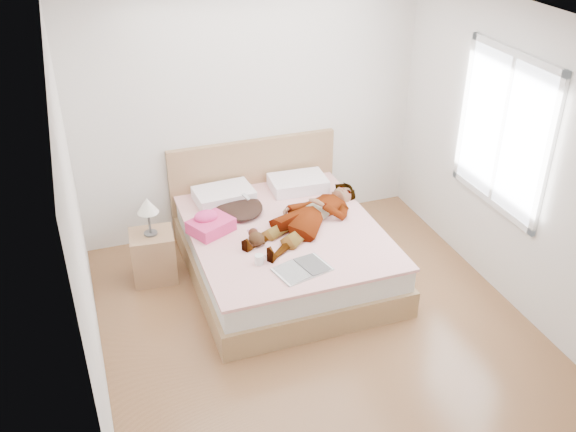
% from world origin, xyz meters
% --- Properties ---
extents(ground, '(4.00, 4.00, 0.00)m').
position_xyz_m(ground, '(0.00, 0.00, 0.00)').
color(ground, '#533319').
rests_on(ground, ground).
extents(woman, '(1.60, 1.33, 0.21)m').
position_xyz_m(woman, '(0.25, 0.98, 0.62)').
color(woman, white).
rests_on(woman, bed).
extents(hair, '(0.51, 0.61, 0.09)m').
position_xyz_m(hair, '(-0.32, 1.43, 0.55)').
color(hair, black).
rests_on(hair, bed).
extents(phone, '(0.08, 0.09, 0.05)m').
position_xyz_m(phone, '(-0.25, 1.38, 0.68)').
color(phone, silver).
rests_on(phone, bed).
extents(room_shell, '(4.00, 4.00, 4.00)m').
position_xyz_m(room_shell, '(1.77, 0.30, 1.50)').
color(room_shell, white).
rests_on(room_shell, ground).
extents(bed, '(1.80, 2.08, 1.00)m').
position_xyz_m(bed, '(0.00, 1.04, 0.28)').
color(bed, olive).
rests_on(bed, ground).
extents(towel, '(0.47, 0.44, 0.20)m').
position_xyz_m(towel, '(-0.67, 1.14, 0.59)').
color(towel, '#F54284').
rests_on(towel, bed).
extents(magazine, '(0.52, 0.40, 0.03)m').
position_xyz_m(magazine, '(-0.08, 0.25, 0.52)').
color(magazine, white).
rests_on(magazine, bed).
extents(coffee_mug, '(0.11, 0.09, 0.09)m').
position_xyz_m(coffee_mug, '(-0.40, 0.47, 0.55)').
color(coffee_mug, white).
rests_on(coffee_mug, bed).
extents(plush_toy, '(0.15, 0.22, 0.12)m').
position_xyz_m(plush_toy, '(-0.33, 0.78, 0.57)').
color(plush_toy, black).
rests_on(plush_toy, bed).
extents(nightstand, '(0.43, 0.39, 0.87)m').
position_xyz_m(nightstand, '(-1.20, 1.29, 0.29)').
color(nightstand, olive).
rests_on(nightstand, ground).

